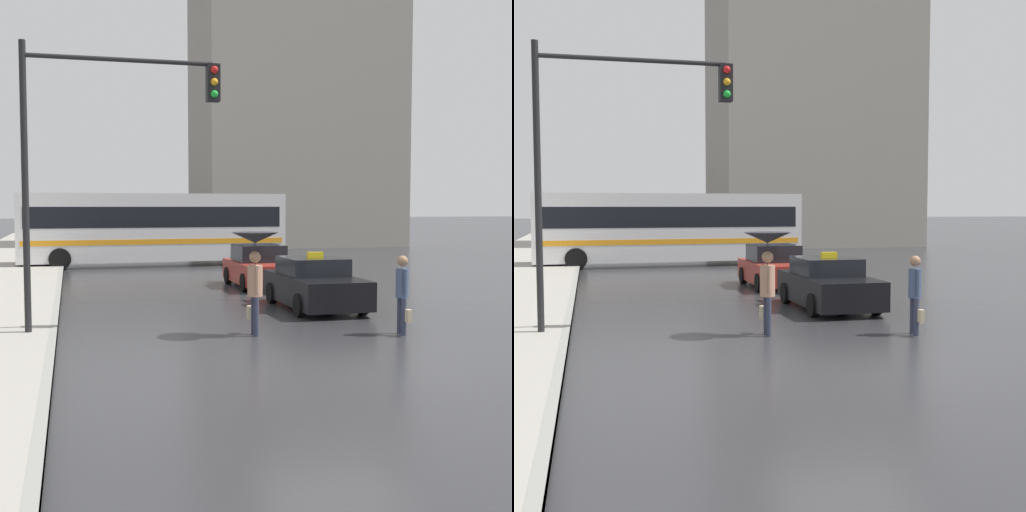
{
  "view_description": "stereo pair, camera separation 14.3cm",
  "coord_description": "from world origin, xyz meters",
  "views": [
    {
      "loc": [
        -4.44,
        -11.58,
        2.82
      ],
      "look_at": [
        0.6,
        7.72,
        1.4
      ],
      "focal_mm": 50.0,
      "sensor_mm": 36.0,
      "label": 1
    },
    {
      "loc": [
        -4.3,
        -11.61,
        2.82
      ],
      "look_at": [
        0.6,
        7.72,
        1.4
      ],
      "focal_mm": 50.0,
      "sensor_mm": 36.0,
      "label": 2
    }
  ],
  "objects": [
    {
      "name": "pedestrian_with_umbrella",
      "position": [
        -0.6,
        3.22,
        1.77
      ],
      "size": [
        1.02,
        1.02,
        2.24
      ],
      "rotation": [
        0.0,
        0.0,
        1.56
      ],
      "color": "#2D3347",
      "rests_on": "ground_plane"
    },
    {
      "name": "building_tower_near",
      "position": [
        11.17,
        37.52,
        11.08
      ],
      "size": [
        13.74,
        9.3,
        22.15
      ],
      "color": "gray",
      "rests_on": "ground_plane"
    },
    {
      "name": "taxi",
      "position": [
        2.0,
        6.76,
        0.65
      ],
      "size": [
        1.91,
        4.17,
        1.55
      ],
      "rotation": [
        0.0,
        0.0,
        3.14
      ],
      "color": "black",
      "rests_on": "ground_plane"
    },
    {
      "name": "pedestrian_man",
      "position": [
        2.54,
        2.52,
        0.99
      ],
      "size": [
        0.3,
        0.57,
        1.73
      ],
      "rotation": [
        0.0,
        0.0,
        -1.64
      ],
      "color": "#2D3347",
      "rests_on": "ground_plane"
    },
    {
      "name": "sedan_red",
      "position": [
        1.9,
        12.22,
        0.66
      ],
      "size": [
        1.91,
        4.02,
        1.45
      ],
      "rotation": [
        0.0,
        0.0,
        3.14
      ],
      "color": "#A52D23",
      "rests_on": "ground_plane"
    },
    {
      "name": "ground_plane",
      "position": [
        0.0,
        0.0,
        0.0
      ],
      "size": [
        300.0,
        300.0,
        0.0
      ],
      "primitive_type": "plane",
      "color": "#2D2D30"
    },
    {
      "name": "traffic_light",
      "position": [
        -3.74,
        3.88,
        4.31
      ],
      "size": [
        4.16,
        0.38,
        6.18
      ],
      "color": "black",
      "rests_on": "ground_plane"
    },
    {
      "name": "city_bus",
      "position": [
        -0.67,
        21.9,
        1.87
      ],
      "size": [
        12.33,
        3.03,
        3.36
      ],
      "rotation": [
        0.0,
        0.0,
        1.61
      ],
      "color": "silver",
      "rests_on": "ground_plane"
    }
  ]
}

